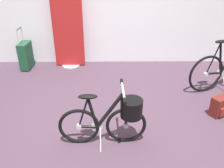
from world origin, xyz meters
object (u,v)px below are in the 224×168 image
object	(u,v)px
rolling_suitcase	(26,55)
backpack_on_floor	(220,106)
floor_banner_stand	(68,32)
folding_bike_foreground	(113,117)

from	to	relation	value
rolling_suitcase	backpack_on_floor	distance (m)	3.67
floor_banner_stand	folding_bike_foreground	bearing A→B (deg)	-70.09
folding_bike_foreground	rolling_suitcase	bearing A→B (deg)	127.55
rolling_suitcase	floor_banner_stand	bearing A→B (deg)	8.02
floor_banner_stand	backpack_on_floor	world-z (taller)	floor_banner_stand
floor_banner_stand	rolling_suitcase	distance (m)	0.98
rolling_suitcase	backpack_on_floor	bearing A→B (deg)	-27.15
rolling_suitcase	backpack_on_floor	world-z (taller)	rolling_suitcase
floor_banner_stand	folding_bike_foreground	world-z (taller)	floor_banner_stand
floor_banner_stand	folding_bike_foreground	distance (m)	2.53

